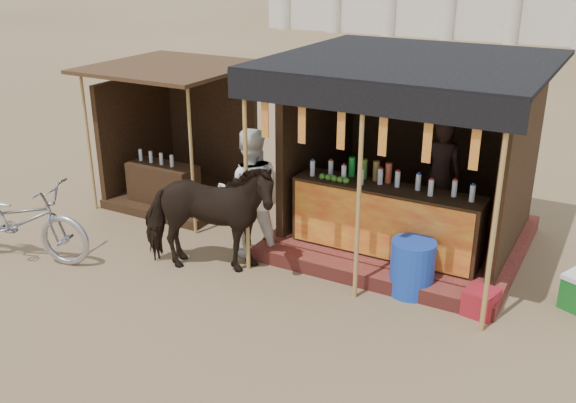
# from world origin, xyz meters

# --- Properties ---
(ground) EXTENTS (120.00, 120.00, 0.00)m
(ground) POSITION_xyz_m (0.00, 0.00, 0.00)
(ground) COLOR #846B4C
(ground) RESTS_ON ground
(main_stall) EXTENTS (3.60, 3.61, 2.78)m
(main_stall) POSITION_xyz_m (1.02, 3.36, 1.03)
(main_stall) COLOR #933730
(main_stall) RESTS_ON ground
(secondary_stall) EXTENTS (2.40, 2.40, 2.38)m
(secondary_stall) POSITION_xyz_m (-3.17, 3.24, 0.85)
(secondary_stall) COLOR #372314
(secondary_stall) RESTS_ON ground
(cow) EXTENTS (2.07, 1.51, 1.59)m
(cow) POSITION_xyz_m (-1.04, 1.25, 0.80)
(cow) COLOR black
(cow) RESTS_ON ground
(motorbike) EXTENTS (2.32, 1.26, 1.16)m
(motorbike) POSITION_xyz_m (-3.60, 0.27, 0.58)
(motorbike) COLOR #9FA0A8
(motorbike) RESTS_ON ground
(bystander) EXTENTS (1.15, 1.09, 1.87)m
(bystander) POSITION_xyz_m (-0.83, 2.00, 0.94)
(bystander) COLOR white
(bystander) RESTS_ON ground
(blue_barrel) EXTENTS (0.66, 0.66, 0.72)m
(blue_barrel) POSITION_xyz_m (1.59, 2.00, 0.36)
(blue_barrel) COLOR blue
(blue_barrel) RESTS_ON ground
(red_crate) EXTENTS (0.42, 0.42, 0.32)m
(red_crate) POSITION_xyz_m (2.50, 1.92, 0.16)
(red_crate) COLOR maroon
(red_crate) RESTS_ON ground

